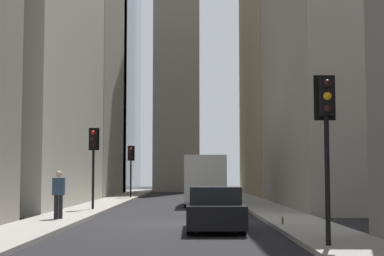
{
  "coord_description": "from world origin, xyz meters",
  "views": [
    {
      "loc": [
        -22.03,
        -0.66,
        1.8
      ],
      "look_at": [
        18.65,
        -0.7,
        4.95
      ],
      "focal_mm": 56.34,
      "sensor_mm": 36.0,
      "label": 1
    }
  ],
  "objects_px": {
    "discarded_bottle": "(283,221)",
    "traffic_light_midblock": "(93,149)",
    "sedan_black": "(214,210)",
    "traffic_light_far_junction": "(131,159)",
    "pedestrian": "(59,192)",
    "delivery_truck": "(204,180)",
    "traffic_light_foreground": "(326,119)"
  },
  "relations": [
    {
      "from": "traffic_light_far_junction",
      "to": "discarded_bottle",
      "type": "relative_size",
      "value": 13.99
    },
    {
      "from": "sedan_black",
      "to": "pedestrian",
      "type": "height_order",
      "value": "pedestrian"
    },
    {
      "from": "discarded_bottle",
      "to": "traffic_light_midblock",
      "type": "bearing_deg",
      "value": 40.89
    },
    {
      "from": "delivery_truck",
      "to": "traffic_light_far_junction",
      "type": "distance_m",
      "value": 10.75
    },
    {
      "from": "traffic_light_far_junction",
      "to": "discarded_bottle",
      "type": "distance_m",
      "value": 25.32
    },
    {
      "from": "sedan_black",
      "to": "pedestrian",
      "type": "xyz_separation_m",
      "value": [
        3.38,
        5.76,
        0.46
      ]
    },
    {
      "from": "delivery_truck",
      "to": "traffic_light_foreground",
      "type": "bearing_deg",
      "value": -173.18
    },
    {
      "from": "delivery_truck",
      "to": "traffic_light_foreground",
      "type": "xyz_separation_m",
      "value": [
        -20.71,
        -2.48,
        1.67
      ]
    },
    {
      "from": "traffic_light_far_junction",
      "to": "discarded_bottle",
      "type": "height_order",
      "value": "traffic_light_far_junction"
    },
    {
      "from": "delivery_truck",
      "to": "traffic_light_foreground",
      "type": "height_order",
      "value": "traffic_light_foreground"
    },
    {
      "from": "sedan_black",
      "to": "pedestrian",
      "type": "relative_size",
      "value": 2.4
    },
    {
      "from": "traffic_light_midblock",
      "to": "pedestrian",
      "type": "xyz_separation_m",
      "value": [
        -6.43,
        0.25,
        -1.91
      ]
    },
    {
      "from": "traffic_light_midblock",
      "to": "discarded_bottle",
      "type": "distance_m",
      "value": 12.27
    },
    {
      "from": "delivery_truck",
      "to": "sedan_black",
      "type": "distance_m",
      "value": 15.54
    },
    {
      "from": "traffic_light_foreground",
      "to": "pedestrian",
      "type": "xyz_separation_m",
      "value": [
        8.57,
        8.24,
        -2.0
      ]
    },
    {
      "from": "delivery_truck",
      "to": "pedestrian",
      "type": "distance_m",
      "value": 13.44
    },
    {
      "from": "traffic_light_foreground",
      "to": "traffic_light_midblock",
      "type": "distance_m",
      "value": 17.0
    },
    {
      "from": "pedestrian",
      "to": "traffic_light_foreground",
      "type": "bearing_deg",
      "value": -136.11
    },
    {
      "from": "traffic_light_midblock",
      "to": "pedestrian",
      "type": "height_order",
      "value": "traffic_light_midblock"
    },
    {
      "from": "traffic_light_midblock",
      "to": "delivery_truck",
      "type": "bearing_deg",
      "value": -44.03
    },
    {
      "from": "traffic_light_midblock",
      "to": "discarded_bottle",
      "type": "bearing_deg",
      "value": -139.11
    },
    {
      "from": "traffic_light_far_junction",
      "to": "pedestrian",
      "type": "height_order",
      "value": "traffic_light_far_junction"
    },
    {
      "from": "traffic_light_foreground",
      "to": "discarded_bottle",
      "type": "bearing_deg",
      "value": 1.67
    },
    {
      "from": "sedan_black",
      "to": "pedestrian",
      "type": "distance_m",
      "value": 6.7
    },
    {
      "from": "discarded_bottle",
      "to": "traffic_light_far_junction",
      "type": "bearing_deg",
      "value": 17.34
    },
    {
      "from": "delivery_truck",
      "to": "traffic_light_far_junction",
      "type": "relative_size",
      "value": 1.71
    },
    {
      "from": "traffic_light_foreground",
      "to": "traffic_light_far_junction",
      "type": "height_order",
      "value": "traffic_light_foreground"
    },
    {
      "from": "traffic_light_midblock",
      "to": "discarded_bottle",
      "type": "xyz_separation_m",
      "value": [
        -9.03,
        -7.82,
        -2.79
      ]
    },
    {
      "from": "sedan_black",
      "to": "traffic_light_foreground",
      "type": "bearing_deg",
      "value": -154.48
    },
    {
      "from": "sedan_black",
      "to": "traffic_light_far_junction",
      "type": "distance_m",
      "value": 25.45
    },
    {
      "from": "traffic_light_foreground",
      "to": "traffic_light_far_junction",
      "type": "bearing_deg",
      "value": 14.35
    },
    {
      "from": "traffic_light_far_junction",
      "to": "pedestrian",
      "type": "bearing_deg",
      "value": 178.49
    }
  ]
}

